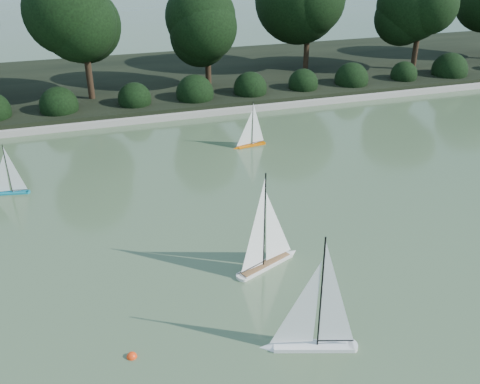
% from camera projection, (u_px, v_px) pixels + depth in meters
% --- Properties ---
extents(ground, '(80.00, 80.00, 0.00)m').
position_uv_depth(ground, '(326.00, 284.00, 8.86)').
color(ground, '#30472B').
rests_on(ground, ground).
extents(pond_coping, '(40.00, 0.35, 0.18)m').
position_uv_depth(pond_coping, '(197.00, 113.00, 16.46)').
color(pond_coping, gray).
rests_on(pond_coping, ground).
extents(far_bank, '(40.00, 8.00, 0.30)m').
position_uv_depth(far_bank, '(172.00, 79.00, 19.83)').
color(far_bank, black).
rests_on(far_bank, ground).
extents(tree_line, '(26.31, 3.93, 4.39)m').
position_uv_depth(tree_line, '(213.00, 14.00, 17.71)').
color(tree_line, black).
rests_on(tree_line, ground).
extents(shrub_hedge, '(29.10, 1.10, 1.10)m').
position_uv_depth(shrub_hedge, '(190.00, 94.00, 17.06)').
color(shrub_hedge, black).
rests_on(shrub_hedge, ground).
extents(sailboat_white_a, '(1.38, 0.62, 1.91)m').
position_uv_depth(sailboat_white_a, '(307.00, 331.00, 7.42)').
color(sailboat_white_a, silver).
rests_on(sailboat_white_a, ground).
extents(sailboat_white_b, '(1.36, 0.74, 1.93)m').
position_uv_depth(sailboat_white_b, '(270.00, 250.00, 9.26)').
color(sailboat_white_b, silver).
rests_on(sailboat_white_b, ground).
extents(sailboat_orange, '(0.97, 0.28, 1.32)m').
position_uv_depth(sailboat_orange, '(248.00, 139.00, 14.20)').
color(sailboat_orange, '#DA6003').
rests_on(sailboat_orange, ground).
extents(sailboat_teal, '(0.92, 0.31, 1.25)m').
position_uv_depth(sailboat_teal, '(6.00, 186.00, 11.72)').
color(sailboat_teal, '#0F758A').
rests_on(sailboat_teal, ground).
extents(race_buoy, '(0.14, 0.14, 0.14)m').
position_uv_depth(race_buoy, '(132.00, 357.00, 7.39)').
color(race_buoy, '#FF390D').
rests_on(race_buoy, ground).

